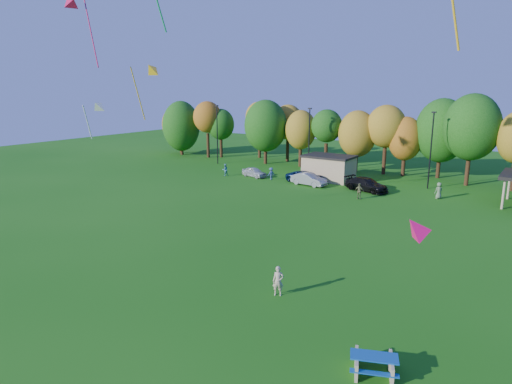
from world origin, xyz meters
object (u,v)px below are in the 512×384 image
Objects in this scene: picnic_table at (374,363)px; car_d at (367,184)px; car_a at (254,172)px; kite_flyer at (278,281)px; car_b at (309,179)px; car_c at (305,177)px.

picnic_table is 35.56m from car_d.
kite_flyer is at bearing -129.76° from car_a.
car_a is 0.83× the size of car_b.
car_b is (-19.90, 32.20, 0.26)m from picnic_table.
picnic_table is 37.85m from car_b.
car_c reaches higher than picnic_table.
picnic_table is 0.49× the size of car_c.
picnic_table is at bearing -141.13° from car_b.
picnic_table is 0.64× the size of car_a.
kite_flyer reaches higher than picnic_table.
kite_flyer reaches higher than car_a.
kite_flyer reaches higher than car_c.
car_c is (-21.10, 33.56, 0.20)m from picnic_table.
picnic_table is at bearing -143.10° from car_d.
car_b is (-12.64, 28.06, -0.13)m from kite_flyer.
kite_flyer reaches higher than car_b.
picnic_table is at bearing -125.31° from car_a.
car_a is 8.60m from car_b.
car_a is at bearing 109.16° from picnic_table.
car_d is (-12.87, 33.15, 0.27)m from picnic_table.
car_a is at bearing 99.92° from car_c.
car_c reaches higher than car_a.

